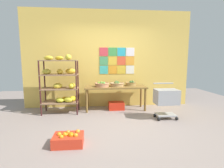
% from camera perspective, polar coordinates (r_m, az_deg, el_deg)
% --- Properties ---
extents(ground, '(9.36, 9.36, 0.00)m').
position_cam_1_polar(ground, '(3.76, 0.66, -14.07)').
color(ground, gray).
extents(back_wall_with_art, '(4.99, 0.07, 2.87)m').
position_cam_1_polar(back_wall_with_art, '(5.19, -1.28, 8.22)').
color(back_wall_with_art, '#E1B850').
rests_on(back_wall_with_art, ground).
extents(banana_shelf_unit, '(0.94, 0.52, 1.55)m').
position_cam_1_polar(banana_shelf_unit, '(4.68, -16.41, 0.68)').
color(banana_shelf_unit, '#3D191B').
rests_on(banana_shelf_unit, ground).
extents(display_table, '(1.73, 0.57, 0.67)m').
position_cam_1_polar(display_table, '(4.85, 1.17, -1.77)').
color(display_table, brown).
rests_on(display_table, ground).
extents(fruit_basket_right, '(0.40, 0.40, 0.15)m').
position_cam_1_polar(fruit_basket_right, '(4.78, -3.37, -0.18)').
color(fruit_basket_right, '#B57B55').
rests_on(fruit_basket_right, display_table).
extents(fruit_basket_centre, '(0.32, 0.32, 0.15)m').
position_cam_1_polar(fruit_basket_centre, '(5.01, 6.34, 0.16)').
color(fruit_basket_centre, olive).
rests_on(fruit_basket_centre, display_table).
extents(fruit_basket_back_right, '(0.40, 0.40, 0.15)m').
position_cam_1_polar(fruit_basket_back_right, '(4.87, 1.68, -0.02)').
color(fruit_basket_back_right, tan).
rests_on(fruit_basket_back_right, display_table).
extents(produce_crate_under_table, '(0.44, 0.29, 0.21)m').
position_cam_1_polar(produce_crate_under_table, '(4.96, 1.46, -7.28)').
color(produce_crate_under_table, red).
rests_on(produce_crate_under_table, ground).
extents(orange_crate_foreground, '(0.50, 0.36, 0.23)m').
position_cam_1_polar(orange_crate_foreground, '(3.09, -14.31, -17.39)').
color(orange_crate_foreground, red).
rests_on(orange_crate_foreground, ground).
extents(shopping_cart, '(0.54, 0.42, 0.85)m').
position_cam_1_polar(shopping_cart, '(4.31, 17.67, -4.50)').
color(shopping_cart, black).
rests_on(shopping_cart, ground).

